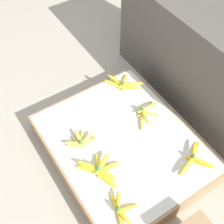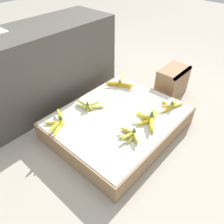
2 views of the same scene
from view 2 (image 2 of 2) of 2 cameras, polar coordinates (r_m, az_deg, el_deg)
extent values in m
plane|color=#A89E8E|center=(1.84, 1.58, -4.50)|extent=(10.00, 10.00, 0.00)
cube|color=#997551|center=(1.79, 1.62, -2.73)|extent=(1.02, 0.84, 0.15)
cube|color=silver|center=(1.74, 1.67, -0.80)|extent=(0.99, 0.81, 0.00)
cube|color=#4C4742|center=(2.08, -17.78, 11.04)|extent=(1.39, 0.50, 0.71)
cube|color=#997551|center=(2.26, 15.41, 7.65)|extent=(0.32, 0.20, 0.28)
cube|color=brown|center=(2.17, 18.05, 9.65)|extent=(0.32, 0.02, 0.02)
ellipsoid|color=#DBCC4C|center=(1.58, 4.18, -5.12)|extent=(0.03, 0.12, 0.02)
ellipsoid|color=#DBCC4C|center=(1.55, 3.72, -6.37)|extent=(0.11, 0.08, 0.02)
ellipsoid|color=#DBCC4C|center=(1.54, 5.16, -6.76)|extent=(0.12, 0.05, 0.02)
ellipsoid|color=#DBCC4C|center=(1.54, 6.07, -6.82)|extent=(0.09, 0.11, 0.02)
ellipsoid|color=#DBCC4C|center=(1.56, 4.01, -4.74)|extent=(0.05, 0.12, 0.02)
ellipsoid|color=#DBCC4C|center=(1.52, 4.15, -6.26)|extent=(0.12, 0.05, 0.02)
ellipsoid|color=#DBCC4C|center=(1.52, 6.17, -6.38)|extent=(0.09, 0.11, 0.02)
cone|color=#4C7533|center=(1.52, 5.85, -4.49)|extent=(0.03, 0.03, 0.04)
ellipsoid|color=yellow|center=(1.74, 10.90, -0.92)|extent=(0.16, 0.07, 0.03)
ellipsoid|color=yellow|center=(1.72, 8.71, -1.23)|extent=(0.04, 0.16, 0.03)
ellipsoid|color=yellow|center=(1.67, 8.96, -2.50)|extent=(0.16, 0.09, 0.03)
ellipsoid|color=yellow|center=(1.65, 10.40, -3.45)|extent=(0.14, 0.13, 0.03)
ellipsoid|color=yellow|center=(1.70, 10.47, -0.50)|extent=(0.16, 0.10, 0.03)
ellipsoid|color=yellow|center=(1.67, 8.79, -1.13)|extent=(0.10, 0.15, 0.03)
ellipsoid|color=yellow|center=(1.63, 10.27, -2.65)|extent=(0.15, 0.11, 0.03)
cone|color=#4C7533|center=(1.65, 10.44, -0.29)|extent=(0.04, 0.04, 0.05)
ellipsoid|color=gold|center=(1.90, 16.72, 1.72)|extent=(0.13, 0.07, 0.02)
ellipsoid|color=gold|center=(1.88, 14.18, 1.94)|extent=(0.06, 0.13, 0.02)
ellipsoid|color=gold|center=(1.83, 14.33, 0.67)|extent=(0.13, 0.05, 0.02)
ellipsoid|color=gold|center=(1.88, 15.85, 2.33)|extent=(0.13, 0.04, 0.02)
ellipsoid|color=gold|center=(1.83, 14.25, 1.56)|extent=(0.12, 0.09, 0.02)
cone|color=#4C7533|center=(1.83, 15.52, 2.51)|extent=(0.03, 0.03, 0.04)
ellipsoid|color=yellow|center=(1.73, -13.04, -1.71)|extent=(0.12, 0.15, 0.02)
ellipsoid|color=yellow|center=(1.70, -14.75, -2.75)|extent=(0.13, 0.14, 0.02)
ellipsoid|color=yellow|center=(1.65, -13.91, -4.25)|extent=(0.16, 0.10, 0.02)
ellipsoid|color=yellow|center=(1.72, -13.51, -0.82)|extent=(0.10, 0.16, 0.02)
ellipsoid|color=yellow|center=(1.64, -14.48, -3.33)|extent=(0.17, 0.06, 0.02)
cone|color=#4C7533|center=(1.65, -13.26, -1.23)|extent=(0.03, 0.03, 0.04)
ellipsoid|color=gold|center=(1.80, -4.39, 1.20)|extent=(0.15, 0.12, 0.02)
ellipsoid|color=gold|center=(1.82, -6.26, 1.67)|extent=(0.14, 0.13, 0.02)
ellipsoid|color=gold|center=(1.81, -7.33, 1.26)|extent=(0.08, 0.17, 0.02)
ellipsoid|color=gold|center=(1.79, -5.15, 2.02)|extent=(0.17, 0.07, 0.02)
ellipsoid|color=gold|center=(1.81, -7.37, 2.17)|extent=(0.02, 0.17, 0.02)
cone|color=#4C7533|center=(1.76, -6.45, 2.37)|extent=(0.03, 0.03, 0.04)
ellipsoid|color=gold|center=(2.06, 3.42, 6.74)|extent=(0.07, 0.16, 0.02)
ellipsoid|color=gold|center=(2.11, 2.23, 7.59)|extent=(0.15, 0.10, 0.02)
ellipsoid|color=gold|center=(2.09, 0.53, 7.22)|extent=(0.10, 0.15, 0.02)
ellipsoid|color=gold|center=(2.05, 3.75, 7.22)|extent=(0.07, 0.16, 0.02)
ellipsoid|color=gold|center=(2.12, 2.42, 8.44)|extent=(0.16, 0.10, 0.02)
ellipsoid|color=gold|center=(2.07, 0.87, 7.63)|extent=(0.12, 0.14, 0.02)
cone|color=#4C7533|center=(2.05, 2.08, 8.33)|extent=(0.03, 0.03, 0.04)
camera|label=1|loc=(1.95, 51.24, 44.89)|focal=50.00mm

